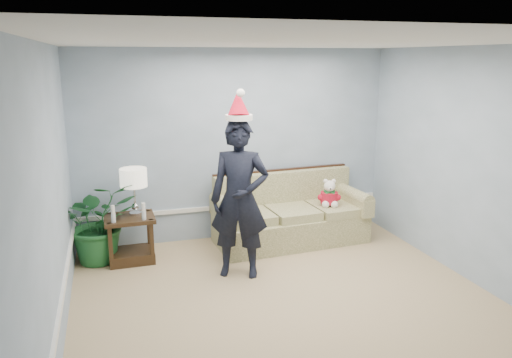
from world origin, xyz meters
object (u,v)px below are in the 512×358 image
object	(u,v)px
man	(240,199)
sofa	(289,217)
side_table	(131,244)
houseplant	(99,222)
table_lamp	(134,180)
teddy_bear	(329,196)

from	to	relation	value
man	sofa	bearing A→B (deg)	65.43
side_table	houseplant	world-z (taller)	houseplant
sofa	table_lamp	size ratio (longest dim) A/B	3.56
sofa	table_lamp	bearing A→B (deg)	177.24
sofa	man	world-z (taller)	man
teddy_bear	sofa	bearing A→B (deg)	-178.60
houseplant	teddy_bear	distance (m)	3.14
sofa	teddy_bear	size ratio (longest dim) A/B	5.44
teddy_bear	table_lamp	bearing A→B (deg)	-165.46
side_table	teddy_bear	size ratio (longest dim) A/B	1.59
houseplant	teddy_bear	bearing A→B (deg)	-2.82
side_table	table_lamp	distance (m)	0.84
houseplant	man	world-z (taller)	man
side_table	man	xyz separation A→B (m)	(1.24, -0.79, 0.71)
sofa	table_lamp	world-z (taller)	table_lamp
side_table	man	distance (m)	1.64
table_lamp	houseplant	size ratio (longest dim) A/B	0.57
man	side_table	bearing A→B (deg)	169.75
teddy_bear	man	bearing A→B (deg)	-136.71
sofa	teddy_bear	xyz separation A→B (m)	(0.55, -0.15, 0.31)
table_lamp	man	distance (m)	1.45
side_table	man	bearing A→B (deg)	-32.62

